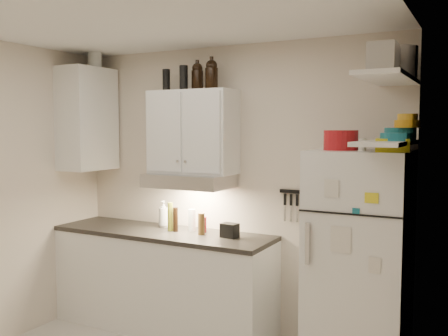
% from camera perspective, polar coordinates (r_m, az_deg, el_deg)
% --- Properties ---
extents(ceiling, '(3.20, 3.00, 0.02)m').
position_cam_1_polar(ceiling, '(3.35, -11.59, 17.41)').
color(ceiling, white).
rests_on(ceiling, ground).
extents(back_wall, '(3.20, 0.02, 2.60)m').
position_cam_1_polar(back_wall, '(4.57, 0.81, -2.47)').
color(back_wall, beige).
rests_on(back_wall, ground).
extents(right_wall, '(0.02, 3.00, 2.60)m').
position_cam_1_polar(right_wall, '(2.63, 17.43, -7.94)').
color(right_wall, beige).
rests_on(right_wall, ground).
extents(base_cabinet, '(2.10, 0.60, 0.88)m').
position_cam_1_polar(base_cabinet, '(4.77, -6.99, -12.78)').
color(base_cabinet, white).
rests_on(base_cabinet, floor).
extents(countertop, '(2.10, 0.62, 0.04)m').
position_cam_1_polar(countertop, '(4.66, -7.05, -7.37)').
color(countertop, '#292623').
rests_on(countertop, base_cabinet).
extents(upper_cabinet, '(0.80, 0.33, 0.75)m').
position_cam_1_polar(upper_cabinet, '(4.53, -3.58, 4.12)').
color(upper_cabinet, white).
rests_on(upper_cabinet, back_wall).
extents(side_cabinet, '(0.33, 0.55, 1.00)m').
position_cam_1_polar(side_cabinet, '(5.12, -15.35, 5.41)').
color(side_cabinet, white).
rests_on(side_cabinet, left_wall).
extents(range_hood, '(0.76, 0.46, 0.12)m').
position_cam_1_polar(range_hood, '(4.50, -3.99, -1.44)').
color(range_hood, silver).
rests_on(range_hood, back_wall).
extents(fridge, '(0.70, 0.68, 1.70)m').
position_cam_1_polar(fridge, '(3.91, 15.16, -10.56)').
color(fridge, white).
rests_on(fridge, floor).
extents(shelf_hi, '(0.30, 0.95, 0.03)m').
position_cam_1_polar(shelf_hi, '(3.62, 18.26, 9.72)').
color(shelf_hi, white).
rests_on(shelf_hi, right_wall).
extents(shelf_lo, '(0.30, 0.95, 0.03)m').
position_cam_1_polar(shelf_lo, '(3.61, 18.08, 2.75)').
color(shelf_lo, white).
rests_on(shelf_lo, right_wall).
extents(knife_strip, '(0.42, 0.02, 0.03)m').
position_cam_1_polar(knife_strip, '(4.27, 9.05, -2.75)').
color(knife_strip, black).
rests_on(knife_strip, back_wall).
extents(dutch_oven, '(0.30, 0.30, 0.15)m').
position_cam_1_polar(dutch_oven, '(3.76, 13.21, 3.11)').
color(dutch_oven, '#A51319').
rests_on(dutch_oven, fridge).
extents(book_stack, '(0.25, 0.30, 0.09)m').
position_cam_1_polar(book_stack, '(3.59, 18.71, 2.49)').
color(book_stack, yellow).
rests_on(book_stack, fridge).
extents(spice_jar, '(0.06, 0.06, 0.09)m').
position_cam_1_polar(spice_jar, '(3.67, 15.54, 2.59)').
color(spice_jar, silver).
rests_on(spice_jar, fridge).
extents(stock_pot, '(0.37, 0.37, 0.22)m').
position_cam_1_polar(stock_pot, '(3.85, 18.95, 11.27)').
color(stock_pot, silver).
rests_on(stock_pot, shelf_hi).
extents(tin_a, '(0.19, 0.17, 0.18)m').
position_cam_1_polar(tin_a, '(3.55, 17.85, 11.59)').
color(tin_a, '#AAAAAD').
rests_on(tin_a, shelf_hi).
extents(tin_b, '(0.17, 0.17, 0.17)m').
position_cam_1_polar(tin_b, '(3.26, 17.67, 12.07)').
color(tin_b, '#AAAAAD').
rests_on(tin_b, shelf_hi).
extents(bowl_teal, '(0.22, 0.22, 0.09)m').
position_cam_1_polar(bowl_teal, '(3.82, 19.49, 3.70)').
color(bowl_teal, '#156678').
rests_on(bowl_teal, shelf_lo).
extents(bowl_orange, '(0.18, 0.18, 0.05)m').
position_cam_1_polar(bowl_orange, '(3.76, 20.22, 4.75)').
color(bowl_orange, orange).
rests_on(bowl_orange, bowl_teal).
extents(bowl_yellow, '(0.14, 0.14, 0.04)m').
position_cam_1_polar(bowl_yellow, '(3.76, 20.24, 5.49)').
color(bowl_yellow, gold).
rests_on(bowl_yellow, bowl_orange).
extents(plates, '(0.26, 0.26, 0.05)m').
position_cam_1_polar(plates, '(3.54, 19.13, 3.37)').
color(plates, '#156678').
rests_on(plates, shelf_lo).
extents(growler_a, '(0.14, 0.14, 0.25)m').
position_cam_1_polar(growler_a, '(4.56, -3.06, 10.42)').
color(growler_a, black).
rests_on(growler_a, upper_cabinet).
extents(growler_b, '(0.13, 0.13, 0.26)m').
position_cam_1_polar(growler_b, '(4.44, -1.43, 10.67)').
color(growler_b, black).
rests_on(growler_b, upper_cabinet).
extents(thermos_a, '(0.10, 0.10, 0.22)m').
position_cam_1_polar(thermos_a, '(4.53, -4.63, 10.24)').
color(thermos_a, black).
rests_on(thermos_a, upper_cabinet).
extents(thermos_b, '(0.09, 0.09, 0.20)m').
position_cam_1_polar(thermos_b, '(4.70, -6.61, 9.92)').
color(thermos_b, black).
rests_on(thermos_b, upper_cabinet).
extents(side_jar, '(0.13, 0.13, 0.18)m').
position_cam_1_polar(side_jar, '(5.15, -14.56, 12.01)').
color(side_jar, silver).
rests_on(side_jar, side_cabinet).
extents(soap_bottle, '(0.12, 0.12, 0.28)m').
position_cam_1_polar(soap_bottle, '(4.80, -6.93, -5.05)').
color(soap_bottle, white).
rests_on(soap_bottle, countertop).
extents(pepper_mill, '(0.08, 0.08, 0.19)m').
position_cam_1_polar(pepper_mill, '(4.44, -2.61, -6.40)').
color(pepper_mill, brown).
rests_on(pepper_mill, countertop).
extents(oil_bottle, '(0.06, 0.06, 0.26)m').
position_cam_1_polar(oil_bottle, '(4.61, -6.16, -5.57)').
color(oil_bottle, '#616519').
rests_on(oil_bottle, countertop).
extents(vinegar_bottle, '(0.05, 0.05, 0.22)m').
position_cam_1_polar(vinegar_bottle, '(4.58, -5.55, -5.88)').
color(vinegar_bottle, black).
rests_on(vinegar_bottle, countertop).
extents(clear_bottle, '(0.09, 0.09, 0.20)m').
position_cam_1_polar(clear_bottle, '(4.60, -3.68, -5.96)').
color(clear_bottle, silver).
rests_on(clear_bottle, countertop).
extents(red_jar, '(0.09, 0.09, 0.14)m').
position_cam_1_polar(red_jar, '(4.54, -2.45, -6.48)').
color(red_jar, '#A51319').
rests_on(red_jar, countertop).
extents(caddy, '(0.15, 0.12, 0.12)m').
position_cam_1_polar(caddy, '(4.33, 0.65, -7.14)').
color(caddy, black).
rests_on(caddy, countertop).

